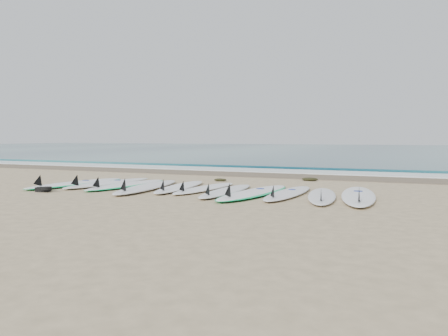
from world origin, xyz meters
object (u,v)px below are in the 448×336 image
at_px(surfboard_5, 204,188).
at_px(leash_coil, 44,189).
at_px(surfboard_0, 75,183).
at_px(surfboard_10, 358,195).

bearing_deg(surfboard_5, leash_coil, -148.39).
bearing_deg(surfboard_0, surfboard_5, 13.49).
bearing_deg(surfboard_0, leash_coil, -71.05).
bearing_deg(surfboard_10, surfboard_0, 176.00).
height_order(surfboard_0, leash_coil, surfboard_0).
distance_m(surfboard_0, leash_coil, 1.17).
distance_m(surfboard_0, surfboard_10, 6.21).
height_order(surfboard_0, surfboard_5, surfboard_0).
xyz_separation_m(surfboard_0, surfboard_5, (3.12, 0.30, -0.00)).
xyz_separation_m(surfboard_0, leash_coil, (0.22, -1.14, -0.00)).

